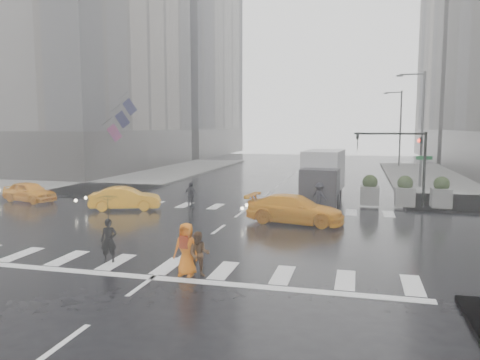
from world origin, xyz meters
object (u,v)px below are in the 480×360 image
(taxi_mid, at_px, (125,198))
(box_truck, at_px, (323,175))
(taxi_front, at_px, (29,192))
(pedestrian_orange, at_px, (186,249))
(traffic_signal_pole, at_px, (407,154))
(pedestrian_brown, at_px, (199,254))

(taxi_mid, distance_m, box_truck, 12.37)
(taxi_front, distance_m, taxi_mid, 7.40)
(box_truck, bearing_deg, pedestrian_orange, -96.50)
(taxi_mid, bearing_deg, traffic_signal_pole, -93.78)
(taxi_front, bearing_deg, taxi_mid, -83.50)
(traffic_signal_pole, bearing_deg, pedestrian_orange, -118.47)
(traffic_signal_pole, distance_m, taxi_front, 23.47)
(pedestrian_brown, distance_m, box_truck, 16.56)
(box_truck, bearing_deg, taxi_mid, -147.43)
(taxi_front, height_order, box_truck, box_truck)
(pedestrian_brown, height_order, taxi_front, pedestrian_brown)
(taxi_mid, bearing_deg, taxi_front, 62.67)
(pedestrian_orange, xyz_separation_m, taxi_front, (-15.06, 11.53, -0.22))
(pedestrian_brown, xyz_separation_m, taxi_mid, (-8.17, 10.48, -0.08))
(traffic_signal_pole, bearing_deg, box_truck, 163.01)
(pedestrian_brown, bearing_deg, pedestrian_orange, 166.94)
(taxi_mid, bearing_deg, pedestrian_orange, -162.68)
(traffic_signal_pole, height_order, taxi_mid, traffic_signal_pole)
(pedestrian_brown, xyz_separation_m, taxi_front, (-15.49, 11.53, -0.08))
(pedestrian_orange, relative_size, taxi_mid, 0.43)
(pedestrian_orange, height_order, taxi_mid, pedestrian_orange)
(pedestrian_brown, xyz_separation_m, pedestrian_orange, (-0.43, -0.00, 0.14))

